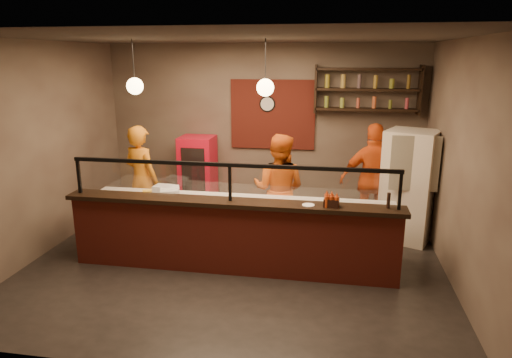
% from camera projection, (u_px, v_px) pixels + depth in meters
% --- Properties ---
extents(floor, '(6.00, 6.00, 0.00)m').
position_uv_depth(floor, '(236.00, 262.00, 6.79)').
color(floor, black).
rests_on(floor, ground).
extents(ceiling, '(6.00, 6.00, 0.00)m').
position_uv_depth(ceiling, '(233.00, 38.00, 5.95)').
color(ceiling, '#3D362F').
rests_on(ceiling, wall_back).
extents(wall_back, '(6.00, 0.00, 6.00)m').
position_uv_depth(wall_back, '(262.00, 130.00, 8.75)').
color(wall_back, '#706252').
rests_on(wall_back, floor).
extents(wall_left, '(0.00, 5.00, 5.00)m').
position_uv_depth(wall_left, '(40.00, 150.00, 6.86)').
color(wall_left, '#706252').
rests_on(wall_left, floor).
extents(wall_right, '(0.00, 5.00, 5.00)m').
position_uv_depth(wall_right, '(462.00, 166.00, 5.88)').
color(wall_right, '#706252').
rests_on(wall_right, floor).
extents(wall_front, '(6.00, 0.00, 6.00)m').
position_uv_depth(wall_front, '(173.00, 217.00, 3.99)').
color(wall_front, '#706252').
rests_on(wall_front, floor).
extents(brick_patch, '(1.60, 0.04, 1.30)m').
position_uv_depth(brick_patch, '(273.00, 115.00, 8.61)').
color(brick_patch, maroon).
rests_on(brick_patch, wall_back).
extents(service_counter, '(4.60, 0.25, 1.00)m').
position_uv_depth(service_counter, '(231.00, 239.00, 6.37)').
color(service_counter, maroon).
rests_on(service_counter, floor).
extents(counter_ledge, '(4.70, 0.37, 0.06)m').
position_uv_depth(counter_ledge, '(230.00, 203.00, 6.23)').
color(counter_ledge, black).
rests_on(counter_ledge, service_counter).
extents(worktop_cabinet, '(4.60, 0.75, 0.85)m').
position_uv_depth(worktop_cabinet, '(238.00, 231.00, 6.87)').
color(worktop_cabinet, gray).
rests_on(worktop_cabinet, floor).
extents(worktop, '(4.60, 0.75, 0.05)m').
position_uv_depth(worktop, '(238.00, 202.00, 6.75)').
color(worktop, white).
rests_on(worktop, worktop_cabinet).
extents(sneeze_guard, '(4.50, 0.05, 0.52)m').
position_uv_depth(sneeze_guard, '(230.00, 179.00, 6.15)').
color(sneeze_guard, white).
rests_on(sneeze_guard, counter_ledge).
extents(wall_shelving, '(1.84, 0.28, 0.85)m').
position_uv_depth(wall_shelving, '(367.00, 89.00, 8.06)').
color(wall_shelving, black).
rests_on(wall_shelving, wall_back).
extents(wall_clock, '(0.30, 0.04, 0.30)m').
position_uv_depth(wall_clock, '(267.00, 104.00, 8.57)').
color(wall_clock, black).
rests_on(wall_clock, wall_back).
extents(pendant_left, '(0.24, 0.24, 0.77)m').
position_uv_depth(pendant_left, '(135.00, 86.00, 6.56)').
color(pendant_left, black).
rests_on(pendant_left, ceiling).
extents(pendant_right, '(0.24, 0.24, 0.77)m').
position_uv_depth(pendant_right, '(265.00, 87.00, 6.25)').
color(pendant_right, black).
rests_on(pendant_right, ceiling).
extents(cook_left, '(0.80, 0.67, 1.86)m').
position_uv_depth(cook_left, '(142.00, 180.00, 7.77)').
color(cook_left, orange).
rests_on(cook_left, floor).
extents(cook_mid, '(0.98, 0.82, 1.80)m').
position_uv_depth(cook_mid, '(279.00, 189.00, 7.32)').
color(cook_mid, '#C75312').
rests_on(cook_mid, floor).
extents(cook_right, '(1.16, 0.57, 1.91)m').
position_uv_depth(cook_right, '(374.00, 180.00, 7.64)').
color(cook_right, '#D54C14').
rests_on(cook_right, floor).
extents(fridge, '(0.98, 0.95, 1.83)m').
position_uv_depth(fridge, '(409.00, 186.00, 7.44)').
color(fridge, beige).
rests_on(fridge, floor).
extents(red_cooler, '(0.65, 0.59, 1.49)m').
position_uv_depth(red_cooler, '(198.00, 175.00, 8.84)').
color(red_cooler, red).
rests_on(red_cooler, floor).
extents(pizza_dough, '(0.69, 0.69, 0.01)m').
position_uv_depth(pizza_dough, '(295.00, 205.00, 6.53)').
color(pizza_dough, white).
rests_on(pizza_dough, worktop).
extents(prep_tub_a, '(0.34, 0.31, 0.14)m').
position_uv_depth(prep_tub_a, '(170.00, 191.00, 6.96)').
color(prep_tub_a, white).
rests_on(prep_tub_a, worktop).
extents(prep_tub_b, '(0.30, 0.25, 0.14)m').
position_uv_depth(prep_tub_b, '(164.00, 190.00, 7.03)').
color(prep_tub_b, silver).
rests_on(prep_tub_b, worktop).
extents(prep_tub_c, '(0.33, 0.30, 0.13)m').
position_uv_depth(prep_tub_c, '(169.00, 194.00, 6.84)').
color(prep_tub_c, white).
rests_on(prep_tub_c, worktop).
extents(rolling_pin, '(0.38, 0.22, 0.07)m').
position_uv_depth(rolling_pin, '(155.00, 191.00, 7.12)').
color(rolling_pin, yellow).
rests_on(rolling_pin, worktop).
extents(condiment_caddy, '(0.21, 0.17, 0.11)m').
position_uv_depth(condiment_caddy, '(331.00, 203.00, 5.97)').
color(condiment_caddy, black).
rests_on(condiment_caddy, counter_ledge).
extents(pepper_mill, '(0.05, 0.05, 0.21)m').
position_uv_depth(pepper_mill, '(389.00, 201.00, 5.89)').
color(pepper_mill, black).
rests_on(pepper_mill, counter_ledge).
extents(small_plate, '(0.17, 0.17, 0.01)m').
position_uv_depth(small_plate, '(308.00, 205.00, 6.02)').
color(small_plate, white).
rests_on(small_plate, counter_ledge).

